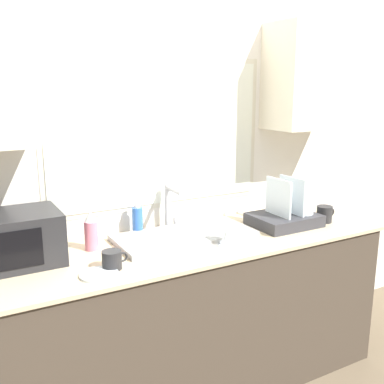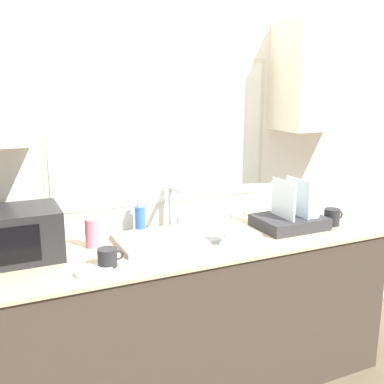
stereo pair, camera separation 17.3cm
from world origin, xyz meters
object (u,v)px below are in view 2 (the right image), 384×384
object	(u,v)px
spray_bottle	(92,229)
wine_glass	(225,225)
soap_bottle	(140,219)
faucet	(173,203)
microwave	(12,235)
dish_rack	(291,218)
mug_near_sink	(108,258)

from	to	relation	value
spray_bottle	wine_glass	size ratio (longest dim) A/B	1.25
soap_bottle	faucet	bearing A→B (deg)	-2.61
microwave	wine_glass	distance (m)	1.04
faucet	dish_rack	xyz separation A→B (m)	(0.64, -0.27, -0.10)
dish_rack	wine_glass	bearing A→B (deg)	-166.15
microwave	wine_glass	size ratio (longest dim) A/B	2.73
faucet	dish_rack	size ratio (longest dim) A/B	0.68
soap_bottle	mug_near_sink	distance (m)	0.50
microwave	mug_near_sink	world-z (taller)	microwave
microwave	soap_bottle	bearing A→B (deg)	9.98
faucet	microwave	distance (m)	0.89
dish_rack	wine_glass	world-z (taller)	dish_rack
faucet	soap_bottle	size ratio (longest dim) A/B	1.37
dish_rack	mug_near_sink	xyz separation A→B (m)	(-1.13, -0.13, -0.01)
wine_glass	dish_rack	bearing A→B (deg)	13.85
faucet	microwave	size ratio (longest dim) A/B	0.59
spray_bottle	soap_bottle	distance (m)	0.32
spray_bottle	wine_glass	xyz separation A→B (m)	(0.62, -0.29, 0.02)
dish_rack	mug_near_sink	world-z (taller)	dish_rack
spray_bottle	mug_near_sink	xyz separation A→B (m)	(0.01, -0.29, -0.05)
microwave	spray_bottle	xyz separation A→B (m)	(0.38, 0.01, -0.02)
microwave	soap_bottle	distance (m)	0.69
faucet	wine_glass	distance (m)	0.41
faucet	wine_glass	size ratio (longest dim) A/B	1.62
wine_glass	faucet	bearing A→B (deg)	107.59
dish_rack	spray_bottle	size ratio (longest dim) A/B	1.90
faucet	soap_bottle	world-z (taller)	faucet
faucet	spray_bottle	size ratio (longest dim) A/B	1.29
spray_bottle	mug_near_sink	bearing A→B (deg)	-88.23
spray_bottle	mug_near_sink	distance (m)	0.29
dish_rack	wine_glass	size ratio (longest dim) A/B	2.37
soap_bottle	mug_near_sink	size ratio (longest dim) A/B	1.57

